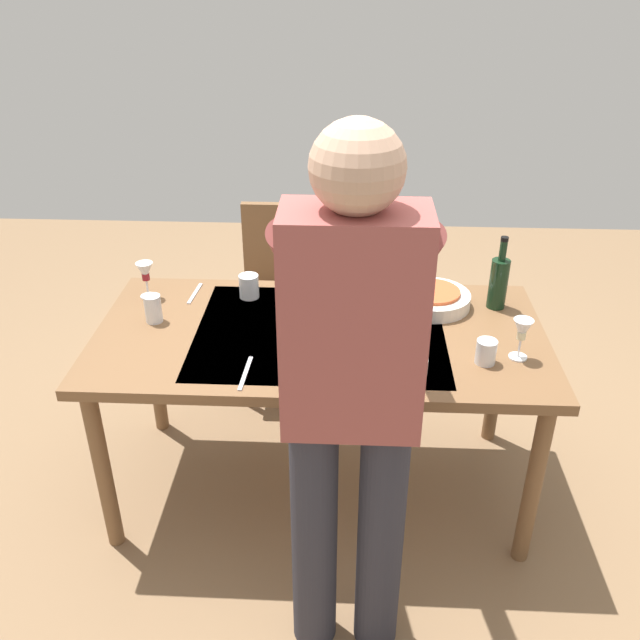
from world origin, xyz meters
The scene contains 16 objects.
ground_plane centered at (0.00, 0.00, 0.00)m, with size 6.00×6.00×0.00m, color #846647.
dining_table centered at (0.00, 0.00, 0.67)m, with size 1.67×0.84×0.75m.
chair_near centered at (0.22, -0.80, 0.53)m, with size 0.40×0.40×0.91m.
person_server centered at (-0.12, 0.68, 0.96)m, with size 0.42×0.61×1.69m.
wine_bottle centered at (-0.68, -0.23, 0.86)m, with size 0.07×0.07×0.30m.
wine_glass_left centered at (0.71, -0.25, 0.85)m, with size 0.07×0.07×0.15m.
wine_glass_right centered at (-0.70, 0.14, 0.85)m, with size 0.07×0.07×0.15m.
water_cup_near_left centered at (0.63, -0.05, 0.80)m, with size 0.06×0.06×0.11m, color silver.
water_cup_near_right centered at (0.30, -0.27, 0.79)m, with size 0.08×0.08×0.10m, color silver.
water_cup_far_left centered at (0.02, 0.25, 0.80)m, with size 0.07×0.07×0.10m, color silver.
water_cup_far_right centered at (-0.58, 0.18, 0.79)m, with size 0.07×0.07×0.09m, color silver.
serving_bowl_pasta centered at (-0.43, -0.23, 0.78)m, with size 0.30×0.30×0.07m.
side_bowl_salad centered at (-0.28, 0.25, 0.78)m, with size 0.18×0.18×0.07m.
dinner_plate_near centered at (-0.01, -0.24, 0.75)m, with size 0.23×0.23×0.01m, color silver.
table_knife centered at (0.24, 0.29, 0.75)m, with size 0.01×0.20×0.01m, color silver.
table_fork centered at (0.53, -0.28, 0.75)m, with size 0.01×0.18×0.01m, color silver.
Camera 1 is at (-0.11, 2.17, 2.02)m, focal length 38.10 mm.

